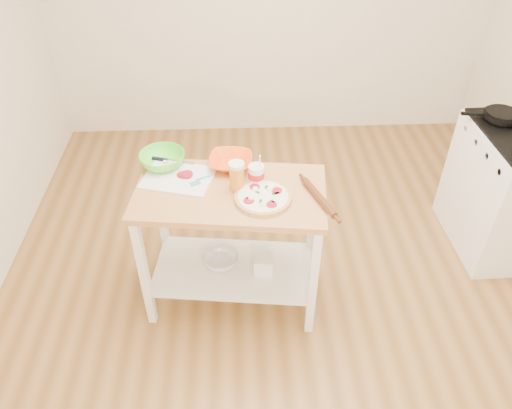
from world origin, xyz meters
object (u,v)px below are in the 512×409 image
(beer_pint, at_px, (237,176))
(shelf_glass_bowl, at_px, (221,260))
(knife, at_px, (167,160))
(green_bowl, at_px, (162,160))
(prep_island, at_px, (231,224))
(pizza, at_px, (263,197))
(spatula, at_px, (200,180))
(skillet, at_px, (501,115))
(rolling_pin, at_px, (319,198))
(yogurt_tub, at_px, (256,174))
(orange_bowl, at_px, (231,162))
(shelf_bin, at_px, (264,264))
(cutting_board, at_px, (178,177))

(beer_pint, height_order, shelf_glass_bowl, beer_pint)
(knife, xyz_separation_m, green_bowl, (-0.02, -0.03, 0.03))
(prep_island, relative_size, pizza, 3.61)
(pizza, relative_size, spatula, 2.40)
(pizza, relative_size, green_bowl, 1.17)
(prep_island, distance_m, skillet, 2.00)
(pizza, distance_m, beer_pint, 0.19)
(rolling_pin, height_order, shelf_glass_bowl, rolling_pin)
(prep_island, distance_m, knife, 0.56)
(green_bowl, bearing_deg, knife, 55.18)
(yogurt_tub, relative_size, shelf_glass_bowl, 0.87)
(shelf_glass_bowl, bearing_deg, orange_bowl, 67.30)
(knife, height_order, shelf_bin, knife)
(rolling_pin, bearing_deg, orange_bowl, 144.04)
(cutting_board, bearing_deg, prep_island, -8.84)
(skillet, height_order, pizza, skillet)
(knife, bearing_deg, skillet, 26.35)
(knife, bearing_deg, yogurt_tub, -5.83)
(skillet, distance_m, green_bowl, 2.30)
(beer_pint, bearing_deg, shelf_bin, -16.84)
(pizza, bearing_deg, shelf_bin, 76.46)
(knife, bearing_deg, spatula, -28.32)
(pizza, bearing_deg, skillet, 24.41)
(prep_island, xyz_separation_m, green_bowl, (-0.41, 0.27, 0.30))
(spatula, xyz_separation_m, green_bowl, (-0.24, 0.18, 0.03))
(skillet, height_order, rolling_pin, skillet)
(skillet, bearing_deg, knife, -163.12)
(yogurt_tub, relative_size, rolling_pin, 0.58)
(shelf_glass_bowl, bearing_deg, knife, 139.38)
(cutting_board, xyz_separation_m, rolling_pin, (0.80, -0.25, 0.01))
(spatula, xyz_separation_m, shelf_bin, (0.37, -0.12, -0.60))
(spatula, bearing_deg, prep_island, -52.42)
(prep_island, height_order, skillet, skillet)
(pizza, xyz_separation_m, beer_pint, (-0.14, 0.11, 0.07))
(green_bowl, distance_m, yogurt_tub, 0.60)
(prep_island, relative_size, beer_pint, 6.50)
(rolling_pin, bearing_deg, knife, 154.81)
(skillet, height_order, green_bowl, skillet)
(shelf_glass_bowl, relative_size, shelf_bin, 1.93)
(pizza, height_order, cutting_board, pizza)
(green_bowl, relative_size, shelf_bin, 2.28)
(orange_bowl, distance_m, rolling_pin, 0.61)
(spatula, height_order, shelf_glass_bowl, spatula)
(beer_pint, xyz_separation_m, shelf_bin, (0.16, -0.05, -0.67))
(orange_bowl, relative_size, shelf_bin, 2.18)
(green_bowl, bearing_deg, shelf_glass_bowl, -35.04)
(rolling_pin, bearing_deg, prep_island, 167.28)
(green_bowl, distance_m, shelf_glass_bowl, 0.76)
(cutting_board, relative_size, green_bowl, 1.69)
(cutting_board, distance_m, beer_pint, 0.38)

